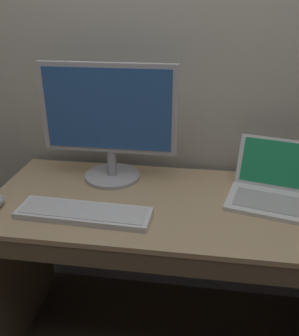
{
  "coord_description": "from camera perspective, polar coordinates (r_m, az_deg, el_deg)",
  "views": [
    {
      "loc": [
        0.05,
        -1.24,
        1.48
      ],
      "look_at": [
        -0.13,
        0.0,
        0.89
      ],
      "focal_mm": 38.8,
      "sensor_mm": 36.0,
      "label": 1
    }
  ],
  "objects": [
    {
      "name": "back_wall",
      "position": [
        1.62,
        6.88,
        20.67
      ],
      "size": [
        5.02,
        0.04,
        2.71
      ],
      "primitive_type": "cube",
      "color": "beige",
      "rests_on": "ground"
    },
    {
      "name": "desk",
      "position": [
        1.57,
        4.71,
        -13.44
      ],
      "size": [
        1.53,
        0.63,
        0.75
      ],
      "color": "tan",
      "rests_on": "ground"
    },
    {
      "name": "laptop_white",
      "position": [
        1.52,
        19.31,
        -3.16
      ],
      "size": [
        0.41,
        0.39,
        0.21
      ],
      "color": "white",
      "rests_on": "desk"
    },
    {
      "name": "external_monitor",
      "position": [
        1.52,
        -6.4,
        7.53
      ],
      "size": [
        0.57,
        0.24,
        0.5
      ],
      "color": "#B7B7BC",
      "rests_on": "desk"
    },
    {
      "name": "wired_keyboard",
      "position": [
        1.37,
        -10.28,
        -6.96
      ],
      "size": [
        0.5,
        0.16,
        0.02
      ],
      "color": "white",
      "rests_on": "desk"
    }
  ]
}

